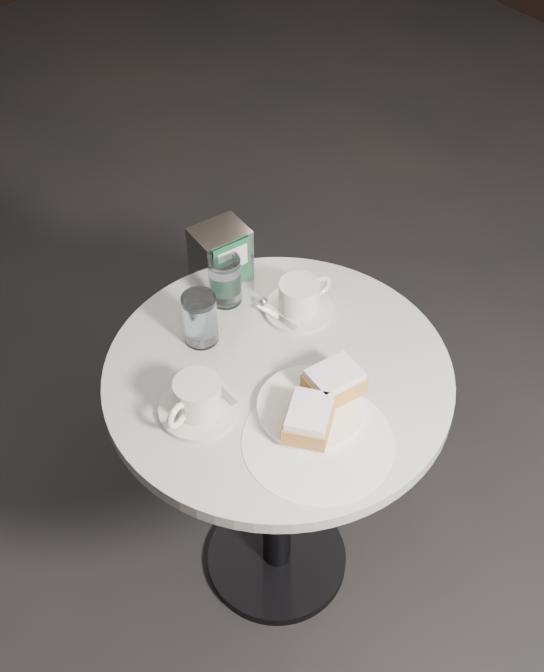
{
  "coord_description": "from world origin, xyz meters",
  "views": [
    {
      "loc": [
        -0.69,
        -0.88,
        1.99
      ],
      "look_at": [
        0.0,
        0.02,
        0.83
      ],
      "focal_mm": 45.0,
      "sensor_mm": 36.0,
      "label": 1
    }
  ],
  "objects": [
    {
      "name": "napkin_dispenser",
      "position": [
        0.07,
        0.3,
        0.81
      ],
      "size": [
        0.12,
        0.1,
        0.13
      ],
      "rotation": [
        0.0,
        0.0,
        -0.06
      ],
      "color": "silver",
      "rests_on": "cafe_table"
    },
    {
      "name": "ground",
      "position": [
        0.0,
        0.0,
        0.0
      ],
      "size": [
        7.0,
        7.0,
        0.0
      ],
      "primitive_type": "plane",
      "color": "black",
      "rests_on": "ground"
    },
    {
      "name": "water_glass_right",
      "position": [
        0.04,
        0.23,
        0.8
      ],
      "size": [
        0.07,
        0.07,
        0.11
      ],
      "rotation": [
        0.0,
        0.0,
        0.05
      ],
      "color": "white",
      "rests_on": "cafe_table"
    },
    {
      "name": "cafe_table",
      "position": [
        0.0,
        0.0,
        0.55
      ],
      "size": [
        0.7,
        0.7,
        0.74
      ],
      "color": "black",
      "rests_on": "ground"
    },
    {
      "name": "coffee_cup_right",
      "position": [
        0.14,
        0.11,
        0.78
      ],
      "size": [
        0.16,
        0.16,
        0.08
      ],
      "rotation": [
        0.0,
        0.0,
        -0.07
      ],
      "color": "silver",
      "rests_on": "cafe_table"
    },
    {
      "name": "beignet_plate",
      "position": [
        -0.01,
        -0.13,
        0.77
      ],
      "size": [
        0.26,
        0.26,
        0.07
      ],
      "rotation": [
        0.0,
        0.0,
        0.35
      ],
      "color": "white",
      "rests_on": "cafe_table"
    },
    {
      "name": "water_glass_left",
      "position": [
        -0.07,
        0.17,
        0.8
      ],
      "size": [
        0.09,
        0.09,
        0.11
      ],
      "rotation": [
        0.0,
        0.0,
        0.27
      ],
      "color": "white",
      "rests_on": "cafe_table"
    },
    {
      "name": "coffee_cup_left",
      "position": [
        -0.18,
        0.01,
        0.78
      ],
      "size": [
        0.19,
        0.19,
        0.08
      ],
      "rotation": [
        0.0,
        0.0,
        0.29
      ],
      "color": "silver",
      "rests_on": "cafe_table"
    },
    {
      "name": "sugar_spill",
      "position": [
        -0.05,
        -0.18,
        0.75
      ],
      "size": [
        0.31,
        0.31,
        0.0
      ],
      "primitive_type": "cylinder",
      "rotation": [
        0.0,
        0.0,
        -0.12
      ],
      "color": "white",
      "rests_on": "cafe_table"
    }
  ]
}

